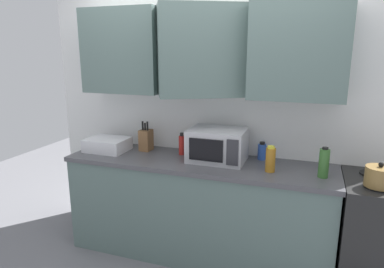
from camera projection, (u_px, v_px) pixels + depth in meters
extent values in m
cube|color=white|center=(209.00, 109.00, 3.19)|extent=(3.20, 0.06, 2.60)
cube|color=slate|center=(124.00, 51.00, 3.14)|extent=(0.74, 0.33, 0.75)
cube|color=slate|center=(202.00, 51.00, 2.86)|extent=(0.81, 0.63, 0.75)
cube|color=slate|center=(298.00, 51.00, 2.64)|extent=(0.74, 0.33, 0.75)
cube|color=slate|center=(198.00, 210.00, 3.09)|extent=(2.30, 0.60, 0.86)
cube|color=#4C4C51|center=(198.00, 163.00, 2.98)|extent=(2.33, 0.63, 0.04)
cylinder|color=black|center=(378.00, 187.00, 2.38)|extent=(0.18, 0.18, 0.01)
cylinder|color=black|center=(372.00, 174.00, 2.64)|extent=(0.18, 0.18, 0.01)
cylinder|color=olive|center=(380.00, 177.00, 2.36)|extent=(0.19, 0.19, 0.14)
sphere|color=black|center=(381.00, 165.00, 2.34)|extent=(0.04, 0.04, 0.04)
cube|color=#B7B7BC|center=(218.00, 145.00, 2.95)|extent=(0.48, 0.36, 0.28)
cube|color=black|center=(206.00, 150.00, 2.79)|extent=(0.29, 0.01, 0.18)
cube|color=#2D2D33|center=(232.00, 153.00, 2.72)|extent=(0.10, 0.01, 0.21)
cube|color=silver|center=(108.00, 145.00, 3.26)|extent=(0.38, 0.30, 0.12)
cube|color=brown|center=(146.00, 140.00, 3.26)|extent=(0.11, 0.12, 0.20)
cylinder|color=black|center=(143.00, 126.00, 3.23)|extent=(0.02, 0.02, 0.08)
cylinder|color=black|center=(145.00, 127.00, 3.22)|extent=(0.02, 0.02, 0.07)
cylinder|color=black|center=(147.00, 126.00, 3.21)|extent=(0.02, 0.02, 0.08)
cylinder|color=#AD701E|center=(270.00, 160.00, 2.69)|extent=(0.08, 0.08, 0.19)
cylinder|color=yellow|center=(271.00, 147.00, 2.66)|extent=(0.06, 0.06, 0.02)
cylinder|color=#2D56B7|center=(262.00, 152.00, 2.99)|extent=(0.07, 0.07, 0.14)
cylinder|color=black|center=(262.00, 143.00, 2.98)|extent=(0.05, 0.05, 0.02)
cylinder|color=red|center=(182.00, 145.00, 3.13)|extent=(0.05, 0.05, 0.18)
cylinder|color=black|center=(182.00, 134.00, 3.11)|extent=(0.03, 0.03, 0.03)
cylinder|color=#386B2D|center=(324.00, 163.00, 2.56)|extent=(0.08, 0.08, 0.22)
cylinder|color=black|center=(325.00, 148.00, 2.53)|extent=(0.04, 0.04, 0.02)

